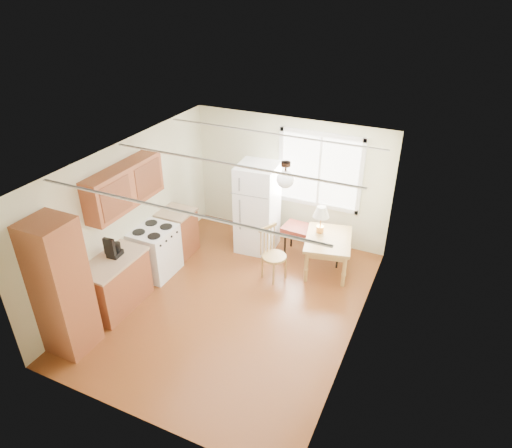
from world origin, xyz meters
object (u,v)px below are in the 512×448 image
Objects in this scene: chair at (271,249)px; dining_table at (328,243)px; refrigerator at (257,208)px; bench at (314,234)px.

dining_table is at bearing 59.77° from chair.
chair is at bearing -156.88° from dining_table.
refrigerator is at bearing 152.56° from chair.
bench is (1.13, 0.14, -0.37)m from refrigerator.
chair is at bearing -56.29° from refrigerator.
refrigerator reaches higher than chair.
bench is 1.05× the size of dining_table.
dining_table is (0.35, -0.29, 0.05)m from bench.
dining_table is at bearing -35.46° from bench.
refrigerator reaches higher than bench.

